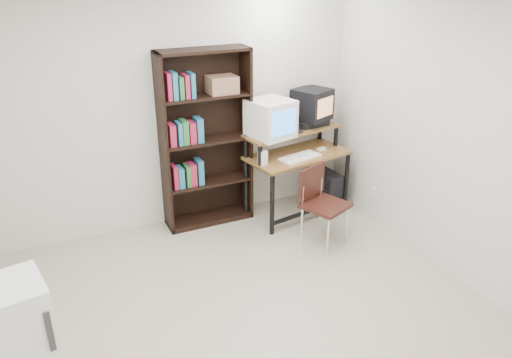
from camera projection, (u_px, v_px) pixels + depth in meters
name	position (u px, v px, depth m)	size (l,w,h in m)	color
floor	(254.00, 323.00, 4.10)	(4.00, 4.00, 0.01)	#B7AE97
back_wall	(177.00, 108.00, 5.24)	(4.00, 0.01, 2.60)	silver
right_wall	(465.00, 141.00, 4.31)	(0.01, 4.00, 2.60)	silver
computer_desk	(297.00, 158.00, 5.64)	(1.25, 0.79, 0.98)	brown
crt_monitor	(271.00, 119.00, 5.35)	(0.52, 0.52, 0.40)	white
vcr	(310.00, 123.00, 5.75)	(0.36, 0.26, 0.08)	black
crt_tv	(312.00, 104.00, 5.67)	(0.49, 0.48, 0.35)	black
cd_spindle	(298.00, 131.00, 5.52)	(0.12, 0.12, 0.05)	#26262B
keyboard	(300.00, 158.00, 5.48)	(0.47, 0.21, 0.04)	white
mousepad	(322.00, 151.00, 5.71)	(0.22, 0.18, 0.01)	black
mouse	(321.00, 149.00, 5.72)	(0.10, 0.06, 0.03)	white
desk_speaker	(263.00, 158.00, 5.29)	(0.08, 0.07, 0.17)	white
pc_tower	(325.00, 187.00, 6.03)	(0.20, 0.45, 0.42)	black
school_chair	(320.00, 198.00, 5.10)	(0.54, 0.54, 0.82)	black
bookshelf	(205.00, 138.00, 5.35)	(0.97, 0.34, 1.93)	black
mini_fridge	(16.00, 334.00, 3.41)	(0.54, 0.54, 0.78)	white
wall_outlet	(373.00, 193.00, 5.68)	(0.02, 0.08, 0.12)	beige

